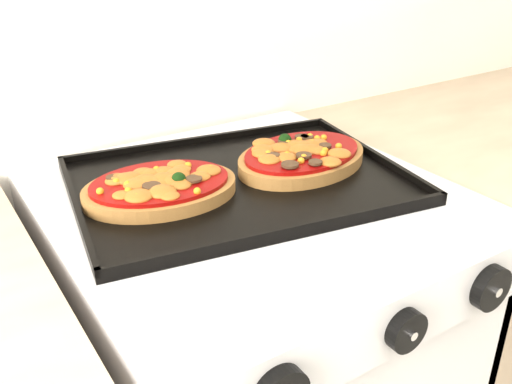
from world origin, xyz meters
TOP-DOWN VIEW (x-y plane):
  - control_panel at (0.02, 1.39)m, footprint 0.60×0.02m
  - knob_center at (0.03, 1.37)m, footprint 0.06×0.02m
  - knob_right at (0.19, 1.37)m, footprint 0.06×0.02m
  - baking_tray at (0.02, 1.72)m, footprint 0.56×0.46m
  - pizza_left at (-0.11, 1.74)m, footprint 0.26×0.21m
  - pizza_right at (0.14, 1.71)m, footprint 0.27×0.21m

SIDE VIEW (x-z plane):
  - control_panel at x=0.02m, z-range 0.81..0.90m
  - knob_center at x=0.03m, z-range 0.83..0.88m
  - knob_right at x=0.19m, z-range 0.82..0.89m
  - baking_tray at x=0.02m, z-range 0.91..0.93m
  - pizza_left at x=-0.11m, z-range 0.92..0.95m
  - pizza_right at x=0.14m, z-range 0.92..0.96m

